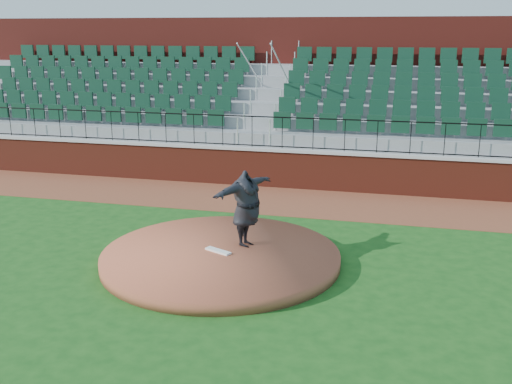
% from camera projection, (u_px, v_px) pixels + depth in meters
% --- Properties ---
extents(ground, '(90.00, 90.00, 0.00)m').
position_uv_depth(ground, '(239.00, 267.00, 13.13)').
color(ground, '#164814').
rests_on(ground, ground).
extents(warning_track, '(34.00, 3.20, 0.01)m').
position_uv_depth(warning_track, '(287.00, 201.00, 18.18)').
color(warning_track, brown).
rests_on(warning_track, ground).
extents(field_wall, '(34.00, 0.35, 1.20)m').
position_uv_depth(field_wall, '(297.00, 170.00, 19.53)').
color(field_wall, maroon).
rests_on(field_wall, ground).
extents(wall_cap, '(34.00, 0.45, 0.10)m').
position_uv_depth(wall_cap, '(297.00, 150.00, 19.36)').
color(wall_cap, '#B7B7B7').
rests_on(wall_cap, field_wall).
extents(wall_railing, '(34.00, 0.05, 1.00)m').
position_uv_depth(wall_railing, '(298.00, 133.00, 19.21)').
color(wall_railing, black).
rests_on(wall_railing, wall_cap).
extents(seating_stands, '(34.00, 5.10, 4.60)m').
position_uv_depth(seating_stands, '(311.00, 108.00, 21.63)').
color(seating_stands, gray).
rests_on(seating_stands, ground).
extents(concourse_wall, '(34.00, 0.50, 5.50)m').
position_uv_depth(concourse_wall, '(322.00, 88.00, 24.14)').
color(concourse_wall, maroon).
rests_on(concourse_wall, ground).
extents(pitchers_mound, '(5.29, 5.29, 0.25)m').
position_uv_depth(pitchers_mound, '(221.00, 257.00, 13.33)').
color(pitchers_mound, brown).
rests_on(pitchers_mound, ground).
extents(pitching_rubber, '(0.65, 0.42, 0.04)m').
position_uv_depth(pitching_rubber, '(218.00, 251.00, 13.30)').
color(pitching_rubber, white).
rests_on(pitching_rubber, pitchers_mound).
extents(pitcher, '(1.26, 2.23, 1.76)m').
position_uv_depth(pitcher, '(246.00, 209.00, 13.48)').
color(pitcher, black).
rests_on(pitcher, pitchers_mound).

